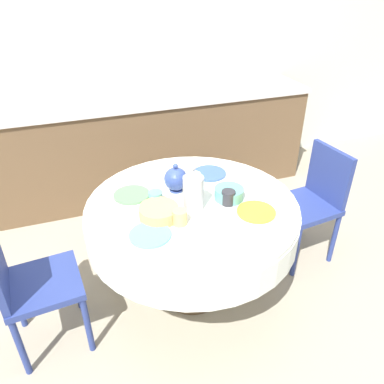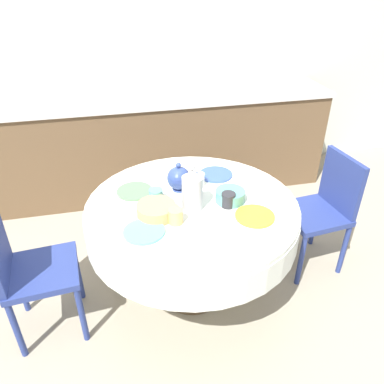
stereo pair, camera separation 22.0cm
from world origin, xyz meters
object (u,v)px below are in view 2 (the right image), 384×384
Objects in this scene: chair_left at (323,206)px; chair_right at (27,267)px; coffee_carafe at (192,190)px; teapot at (179,178)px.

chair_right is at bearing 89.58° from chair_left.
coffee_carafe reaches higher than chair_right.
coffee_carafe is 0.23m from teapot.
chair_left is 1.07m from teapot.
chair_left is at bearing 8.92° from coffee_carafe.
chair_left and chair_right have the same top height.
chair_right is at bearing -164.26° from teapot.
coffee_carafe is at bearing 92.85° from chair_left.
chair_left is 1.06m from coffee_carafe.
chair_left is 1.96m from chair_right.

